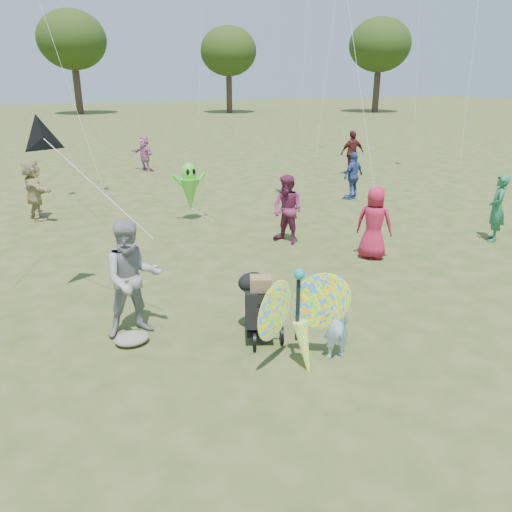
{
  "coord_description": "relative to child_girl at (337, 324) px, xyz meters",
  "views": [
    {
      "loc": [
        -3.55,
        -6.04,
        4.09
      ],
      "look_at": [
        -0.2,
        1.5,
        1.1
      ],
      "focal_mm": 35.0,
      "sensor_mm": 36.0,
      "label": 1
    }
  ],
  "objects": [
    {
      "name": "child_girl",
      "position": [
        0.0,
        0.0,
        0.0
      ],
      "size": [
        0.45,
        0.33,
        1.14
      ],
      "primitive_type": "imported",
      "rotation": [
        0.0,
        0.0,
        3.01
      ],
      "color": "#B1D1FB",
      "rests_on": "ground"
    },
    {
      "name": "adult_man",
      "position": [
        -2.62,
        2.02,
        0.42
      ],
      "size": [
        0.96,
        0.75,
        1.97
      ],
      "primitive_type": "imported",
      "rotation": [
        0.0,
        0.0,
        0.0
      ],
      "color": "gray",
      "rests_on": "ground"
    },
    {
      "name": "jogging_stroller",
      "position": [
        -0.8,
        1.1,
        0.04
      ],
      "size": [
        0.75,
        1.14,
        1.09
      ],
      "rotation": [
        0.0,
        0.0,
        -0.38
      ],
      "color": "black",
      "rests_on": "ground"
    },
    {
      "name": "crowd_f",
      "position": [
        6.93,
        3.26,
        0.3
      ],
      "size": [
        0.74,
        0.75,
        1.74
      ],
      "primitive_type": "imported",
      "rotation": [
        0.0,
        0.0,
        3.95
      ],
      "color": "#276947",
      "rests_on": "ground"
    },
    {
      "name": "crowd_e",
      "position": [
        1.9,
        5.3,
        0.31
      ],
      "size": [
        0.96,
        1.05,
        1.76
      ],
      "primitive_type": "imported",
      "rotation": [
        0.0,
        0.0,
        5.14
      ],
      "color": "#742649",
      "rests_on": "ground"
    },
    {
      "name": "alien_kite",
      "position": [
        0.24,
        8.29,
        0.4
      ],
      "size": [
        1.12,
        0.69,
        1.74
      ],
      "color": "#50D331",
      "rests_on": "ground"
    },
    {
      "name": "butterfly_kite",
      "position": [
        -0.62,
        0.01,
        0.21
      ],
      "size": [
        1.74,
        0.75,
        1.75
      ],
      "color": "#E04623",
      "rests_on": "ground"
    },
    {
      "name": "crowd_h",
      "position": [
        8.87,
        12.64,
        0.37
      ],
      "size": [
        1.12,
        0.52,
        1.87
      ],
      "primitive_type": "imported",
      "rotation": [
        0.0,
        0.0,
        3.08
      ],
      "color": "#501A1D",
      "rests_on": "ground"
    },
    {
      "name": "ground",
      "position": [
        -0.28,
        0.41,
        -0.57
      ],
      "size": [
        160.0,
        160.0,
        0.0
      ],
      "primitive_type": "plane",
      "color": "#51592B",
      "rests_on": "ground"
    },
    {
      "name": "delta_kite_rig",
      "position": [
        -3.62,
        3.9,
        2.49
      ],
      "size": [
        1.86,
        2.12,
        1.9
      ],
      "color": "black",
      "rests_on": "ground"
    },
    {
      "name": "grey_bag",
      "position": [
        -2.77,
        1.7,
        -0.48
      ],
      "size": [
        0.56,
        0.46,
        0.18
      ],
      "primitive_type": "ellipsoid",
      "color": "gray",
      "rests_on": "ground"
    },
    {
      "name": "crowd_c",
      "position": [
        6.21,
        8.68,
        0.25
      ],
      "size": [
        1.04,
        0.7,
        1.64
      ],
      "primitive_type": "imported",
      "rotation": [
        0.0,
        0.0,
        3.48
      ],
      "color": "#354B92",
      "rests_on": "ground"
    },
    {
      "name": "crowd_d",
      "position": [
        -3.94,
        10.32,
        0.34
      ],
      "size": [
        0.95,
        1.76,
        1.81
      ],
      "primitive_type": "imported",
      "rotation": [
        0.0,
        0.0,
        1.83
      ],
      "color": "tan",
      "rests_on": "ground"
    },
    {
      "name": "tree_line",
      "position": [
        3.39,
        45.4,
        6.29
      ],
      "size": [
        91.78,
        33.6,
        10.79
      ],
      "color": "#3A2D21",
      "rests_on": "ground"
    },
    {
      "name": "crowd_a",
      "position": [
        3.23,
        3.47,
        0.28
      ],
      "size": [
        0.97,
        0.98,
        1.71
      ],
      "primitive_type": "imported",
      "rotation": [
        0.0,
        0.0,
        2.32
      ],
      "color": "#AB1B38",
      "rests_on": "ground"
    },
    {
      "name": "crowd_j",
      "position": [
        0.79,
        17.19,
        0.21
      ],
      "size": [
        1.02,
        1.51,
        1.56
      ],
      "primitive_type": "imported",
      "rotation": [
        0.0,
        0.0,
        5.14
      ],
      "color": "#BE6CA8",
      "rests_on": "ground"
    }
  ]
}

